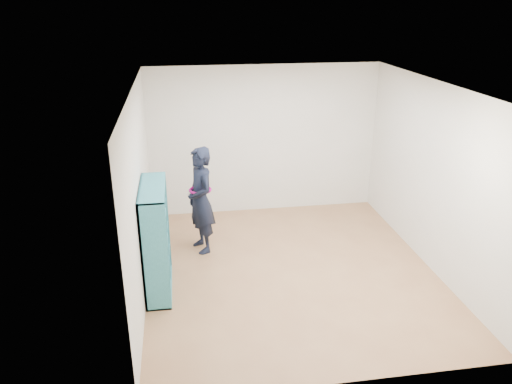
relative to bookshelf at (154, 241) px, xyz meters
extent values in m
plane|color=#916242|center=(1.86, 0.16, -0.70)|extent=(4.50, 4.50, 0.00)
plane|color=white|center=(1.86, 0.16, 1.90)|extent=(4.50, 4.50, 0.00)
cube|color=silver|center=(-0.14, 0.16, 0.60)|extent=(0.02, 4.50, 2.60)
cube|color=silver|center=(3.86, 0.16, 0.60)|extent=(0.02, 4.50, 2.60)
cube|color=silver|center=(1.86, 2.41, 0.60)|extent=(4.00, 0.02, 2.60)
cube|color=silver|center=(1.86, -2.09, 0.60)|extent=(4.00, 0.02, 2.60)
cube|color=#286E7E|center=(0.02, -0.53, 0.03)|extent=(0.32, 0.02, 1.45)
cube|color=#286E7E|center=(0.02, 0.54, 0.03)|extent=(0.32, 0.02, 1.45)
cube|color=#286E7E|center=(0.02, 0.00, -0.69)|extent=(0.32, 1.09, 0.02)
cube|color=#286E7E|center=(0.02, 0.00, 0.74)|extent=(0.32, 1.09, 0.02)
cube|color=#286E7E|center=(-0.12, 0.00, 0.03)|extent=(0.02, 1.09, 1.45)
cube|color=#286E7E|center=(0.02, -0.17, 0.03)|extent=(0.29, 0.02, 1.40)
cube|color=#286E7E|center=(0.02, 0.18, 0.03)|extent=(0.29, 0.02, 1.40)
cube|color=#286E7E|center=(0.02, 0.00, -0.33)|extent=(0.29, 1.04, 0.02)
cube|color=#286E7E|center=(0.02, 0.00, 0.03)|extent=(0.29, 1.04, 0.02)
cube|color=#286E7E|center=(0.02, 0.00, 0.38)|extent=(0.29, 1.04, 0.02)
cube|color=beige|center=(0.04, -0.35, -0.64)|extent=(0.20, 0.13, 0.05)
cube|color=black|center=(0.05, -0.40, -0.19)|extent=(0.16, 0.15, 0.24)
cube|color=maroon|center=(0.05, -0.40, 0.15)|extent=(0.16, 0.15, 0.22)
cube|color=silver|center=(0.04, -0.35, 0.41)|extent=(0.20, 0.13, 0.05)
cube|color=navy|center=(0.05, -0.05, -0.55)|extent=(0.16, 0.15, 0.22)
cube|color=brown|center=(0.05, -0.05, -0.19)|extent=(0.16, 0.15, 0.24)
cube|color=#BFB28C|center=(0.04, 0.00, 0.06)|extent=(0.20, 0.13, 0.05)
cube|color=#26594C|center=(0.05, -0.05, 0.49)|extent=(0.16, 0.15, 0.20)
cube|color=beige|center=(0.05, 0.30, -0.54)|extent=(0.16, 0.15, 0.25)
cube|color=black|center=(0.04, 0.35, -0.28)|extent=(0.20, 0.13, 0.08)
cube|color=maroon|center=(0.05, 0.30, 0.16)|extent=(0.16, 0.15, 0.24)
cube|color=silver|center=(0.05, 0.30, 0.49)|extent=(0.16, 0.15, 0.20)
imported|color=black|center=(0.66, 1.01, 0.11)|extent=(0.56, 0.69, 1.63)
torus|color=#9A0B6C|center=(0.66, 1.01, 0.28)|extent=(0.43, 0.43, 0.04)
cube|color=silver|center=(0.49, 1.06, 0.22)|extent=(0.06, 0.09, 0.13)
cube|color=black|center=(0.49, 1.06, 0.22)|extent=(0.06, 0.09, 0.13)
camera|label=1|loc=(0.40, -5.89, 2.95)|focal=35.00mm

